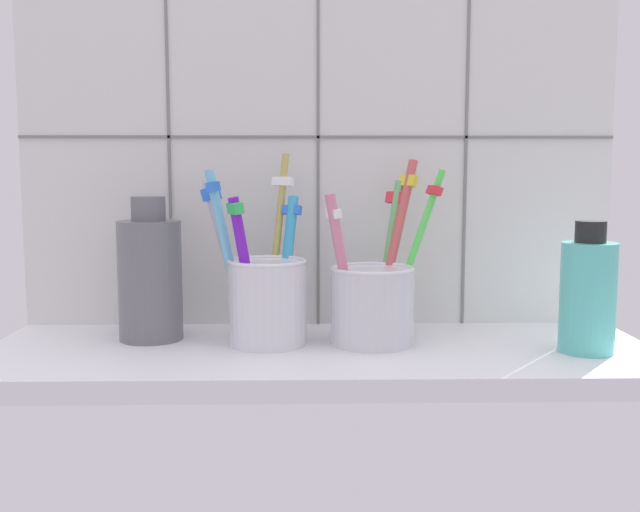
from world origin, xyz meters
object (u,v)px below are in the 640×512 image
at_px(toothbrush_cup_right, 374,298).
at_px(ceramic_vase, 150,277).
at_px(toothbrush_cup_left, 265,294).
at_px(soap_bottle, 588,294).

distance_m(toothbrush_cup_right, ceramic_vase, 0.22).
bearing_deg(toothbrush_cup_left, toothbrush_cup_right, 0.13).
height_order(toothbrush_cup_right, soap_bottle, toothbrush_cup_right).
bearing_deg(soap_bottle, ceramic_vase, 171.58).
distance_m(toothbrush_cup_left, toothbrush_cup_right, 0.11).
height_order(toothbrush_cup_right, ceramic_vase, toothbrush_cup_right).
bearing_deg(toothbrush_cup_right, soap_bottle, -11.59).
bearing_deg(toothbrush_cup_left, soap_bottle, -7.53).
relative_size(ceramic_vase, soap_bottle, 1.16).
bearing_deg(ceramic_vase, toothbrush_cup_left, -10.72).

